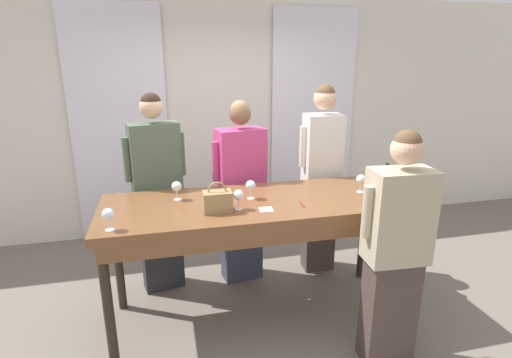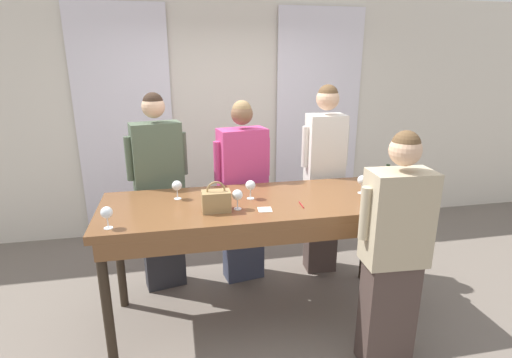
{
  "view_description": "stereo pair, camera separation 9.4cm",
  "coord_description": "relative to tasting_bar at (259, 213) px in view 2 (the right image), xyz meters",
  "views": [
    {
      "loc": [
        -0.7,
        -2.87,
        2.13
      ],
      "look_at": [
        0.0,
        0.09,
        1.19
      ],
      "focal_mm": 28.0,
      "sensor_mm": 36.0,
      "label": 1
    },
    {
      "loc": [
        -0.61,
        -2.89,
        2.13
      ],
      "look_at": [
        0.0,
        0.09,
        1.19
      ],
      "focal_mm": 28.0,
      "sensor_mm": 36.0,
      "label": 2
    }
  ],
  "objects": [
    {
      "name": "pen",
      "position": [
        0.3,
        -0.15,
        0.1
      ],
      "size": [
        0.01,
        0.13,
        0.01
      ],
      "color": "maroon",
      "rests_on": "tasting_bar"
    },
    {
      "name": "wine_glass_front_right",
      "position": [
        -0.62,
        0.19,
        0.21
      ],
      "size": [
        0.08,
        0.08,
        0.15
      ],
      "color": "white",
      "rests_on": "tasting_bar"
    },
    {
      "name": "wine_glass_center_left",
      "position": [
        -1.08,
        -0.3,
        0.21
      ],
      "size": [
        0.08,
        0.08,
        0.15
      ],
      "color": "white",
      "rests_on": "tasting_bar"
    },
    {
      "name": "tasting_bar",
      "position": [
        0.0,
        0.0,
        0.0
      ],
      "size": [
        2.43,
        0.87,
        1.04
      ],
      "color": "brown",
      "rests_on": "ground_plane"
    },
    {
      "name": "napkin",
      "position": [
        0.01,
        -0.19,
        0.1
      ],
      "size": [
        0.11,
        0.11,
        0.0
      ],
      "color": "white",
      "rests_on": "tasting_bar"
    },
    {
      "name": "host_pouring",
      "position": [
        0.77,
        -0.7,
        -0.08
      ],
      "size": [
        0.52,
        0.27,
        1.7
      ],
      "color": "#473833",
      "rests_on": "ground_plane"
    },
    {
      "name": "wine_glass_center_mid",
      "position": [
        -0.19,
        -0.13,
        0.21
      ],
      "size": [
        0.08,
        0.08,
        0.15
      ],
      "color": "white",
      "rests_on": "tasting_bar"
    },
    {
      "name": "ground_plane",
      "position": [
        0.0,
        0.02,
        -0.94
      ],
      "size": [
        18.0,
        18.0,
        0.0
      ],
      "primitive_type": "plane",
      "color": "#70665B"
    },
    {
      "name": "wine_bottle",
      "position": [
        0.94,
        -0.23,
        0.21
      ],
      "size": [
        0.08,
        0.08,
        0.31
      ],
      "color": "black",
      "rests_on": "tasting_bar"
    },
    {
      "name": "wall_back",
      "position": [
        0.0,
        1.98,
        0.46
      ],
      "size": [
        12.0,
        0.06,
        2.8
      ],
      "color": "silver",
      "rests_on": "ground_plane"
    },
    {
      "name": "curtain_panel_left",
      "position": [
        -1.17,
        1.92,
        0.4
      ],
      "size": [
        1.07,
        0.03,
        2.69
      ],
      "color": "white",
      "rests_on": "ground_plane"
    },
    {
      "name": "wine_glass_front_mid",
      "position": [
        -0.05,
        0.08,
        0.21
      ],
      "size": [
        0.08,
        0.08,
        0.15
      ],
      "color": "white",
      "rests_on": "tasting_bar"
    },
    {
      "name": "curtain_panel_right",
      "position": [
        1.17,
        1.92,
        0.4
      ],
      "size": [
        1.07,
        0.03,
        2.69
      ],
      "color": "white",
      "rests_on": "ground_plane"
    },
    {
      "name": "wine_glass_front_left",
      "position": [
        0.87,
        0.03,
        0.21
      ],
      "size": [
        0.08,
        0.08,
        0.15
      ],
      "color": "white",
      "rests_on": "tasting_bar"
    },
    {
      "name": "handbag",
      "position": [
        -0.35,
        -0.13,
        0.18
      ],
      "size": [
        0.21,
        0.13,
        0.23
      ],
      "color": "#997A4C",
      "rests_on": "tasting_bar"
    },
    {
      "name": "guest_pink_top",
      "position": [
        -0.02,
        0.66,
        -0.05
      ],
      "size": [
        0.55,
        0.31,
        1.76
      ],
      "color": "#383D51",
      "rests_on": "ground_plane"
    },
    {
      "name": "guest_cream_sweater",
      "position": [
        0.79,
        0.66,
        0.05
      ],
      "size": [
        0.46,
        0.27,
        1.88
      ],
      "color": "#473833",
      "rests_on": "ground_plane"
    },
    {
      "name": "wine_glass_center_right",
      "position": [
        1.12,
        0.25,
        0.21
      ],
      "size": [
        0.08,
        0.08,
        0.15
      ],
      "color": "white",
      "rests_on": "tasting_bar"
    },
    {
      "name": "guest_olive_jacket",
      "position": [
        -0.78,
        0.66,
        0.01
      ],
      "size": [
        0.54,
        0.3,
        1.84
      ],
      "color": "#28282D",
      "rests_on": "ground_plane"
    }
  ]
}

